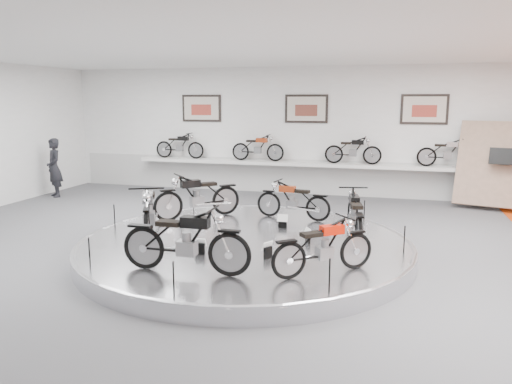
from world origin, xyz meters
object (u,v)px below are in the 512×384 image
(shelf, at_px, (304,164))
(bike_b, at_px, (293,200))
(display_platform, at_px, (245,247))
(bike_d, at_px, (149,211))
(visitor, at_px, (54,168))
(bike_f, at_px, (324,246))
(bike_c, at_px, (198,196))
(bike_a, at_px, (355,215))
(bike_e, at_px, (185,240))

(shelf, relative_size, bike_b, 7.35)
(display_platform, bearing_deg, bike_d, -167.17)
(shelf, xyz_separation_m, visitor, (-7.40, -2.28, -0.09))
(shelf, xyz_separation_m, bike_f, (1.72, -7.91, -0.25))
(display_platform, height_order, bike_f, bike_f)
(bike_c, distance_m, bike_d, 1.89)
(bike_b, height_order, visitor, visitor)
(bike_b, bearing_deg, display_platform, 83.50)
(bike_c, relative_size, bike_f, 1.17)
(bike_a, bearing_deg, bike_f, 160.30)
(bike_b, xyz_separation_m, bike_f, (1.17, -3.47, 0.01))
(bike_f, bearing_deg, bike_a, 42.10)
(bike_a, distance_m, bike_d, 3.98)
(bike_d, bearing_deg, bike_f, 48.14)
(bike_a, bearing_deg, visitor, 58.18)
(bike_e, height_order, visitor, visitor)
(bike_e, bearing_deg, display_platform, 78.61)
(bike_d, bearing_deg, bike_b, 110.33)
(display_platform, relative_size, bike_b, 4.28)
(bike_d, relative_size, visitor, 1.03)
(bike_f, bearing_deg, shelf, 62.87)
(bike_e, xyz_separation_m, bike_f, (2.08, 0.51, -0.08))
(bike_c, relative_size, visitor, 0.97)
(bike_c, relative_size, bike_e, 0.98)
(bike_c, bearing_deg, shelf, -151.36)
(display_platform, height_order, bike_c, bike_c)
(shelf, bearing_deg, bike_e, -92.45)
(bike_a, relative_size, bike_c, 0.94)
(display_platform, height_order, visitor, visitor)
(bike_d, bearing_deg, bike_a, 79.67)
(bike_e, bearing_deg, bike_d, 131.02)
(shelf, height_order, bike_b, bike_b)
(bike_a, bearing_deg, display_platform, 94.57)
(bike_d, height_order, bike_e, bike_d)
(shelf, distance_m, visitor, 7.74)
(bike_d, distance_m, bike_f, 3.71)
(bike_a, distance_m, visitor, 10.08)
(display_platform, relative_size, bike_e, 3.56)
(bike_b, distance_m, bike_e, 4.08)
(display_platform, xyz_separation_m, shelf, (0.00, 6.40, 0.85))
(bike_c, bearing_deg, visitor, -68.29)
(shelf, bearing_deg, bike_f, -77.72)
(visitor, bearing_deg, bike_f, 5.63)
(bike_c, height_order, visitor, visitor)
(bike_f, xyz_separation_m, visitor, (-9.12, 5.63, 0.16))
(display_platform, xyz_separation_m, bike_a, (2.03, 0.57, 0.64))
(bike_d, bearing_deg, bike_e, 17.58)
(bike_a, xyz_separation_m, visitor, (-9.43, 3.55, 0.12))
(bike_a, distance_m, bike_c, 3.71)
(bike_b, distance_m, bike_c, 2.17)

